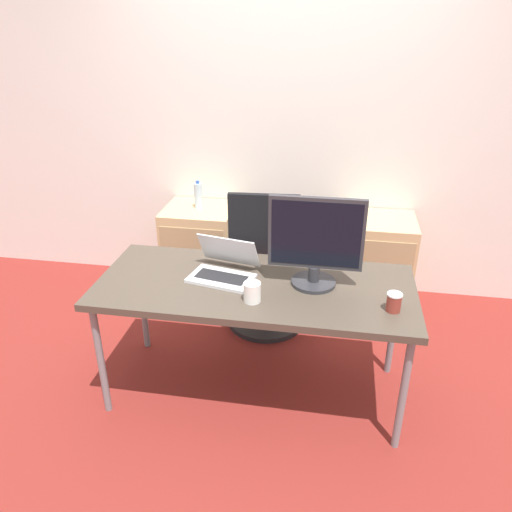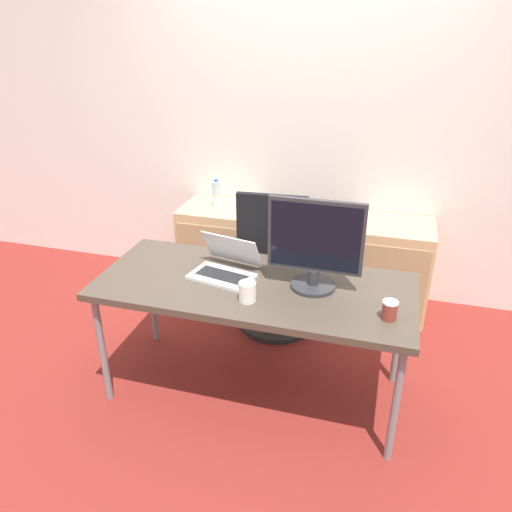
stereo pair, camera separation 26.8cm
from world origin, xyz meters
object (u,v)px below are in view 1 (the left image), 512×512
monitor (316,243)px  coffee_cup_white (252,292)px  laptop_center (224,268)px  water_bottle (198,196)px  cabinet_left (201,250)px  office_chair (266,278)px  cabinet_right (375,263)px  coffee_cup_brown (394,302)px

monitor → coffee_cup_white: (-0.30, -0.23, -0.19)m
laptop_center → water_bottle: bearing=112.5°
monitor → coffee_cup_white: bearing=-141.9°
cabinet_left → coffee_cup_white: (0.65, -1.33, 0.44)m
water_bottle → coffee_cup_white: 1.48m
water_bottle → monitor: bearing=-49.0°
cabinet_left → water_bottle: bearing=90.0°
office_chair → laptop_center: bearing=-103.5°
monitor → water_bottle: bearing=131.0°
cabinet_left → cabinet_right: (1.36, 0.00, 0.00)m
cabinet_right → coffee_cup_white: bearing=-118.2°
water_bottle → coffee_cup_brown: (1.36, -1.30, -0.02)m
office_chair → water_bottle: office_chair is taller
monitor → coffee_cup_white: monitor is taller
cabinet_left → coffee_cup_brown: coffee_cup_brown is taller
laptop_center → coffee_cup_brown: (0.91, -0.22, 0.00)m
water_bottle → office_chair: bearing=-38.6°
cabinet_right → laptop_center: (-0.91, -1.08, 0.43)m
office_chair → coffee_cup_brown: 1.19m
cabinet_left → water_bottle: 0.46m
coffee_cup_brown → monitor: bearing=153.1°
laptop_center → office_chair: bearing=76.5°
cabinet_left → coffee_cup_brown: bearing=-43.7°
cabinet_right → laptop_center: bearing=-130.2°
monitor → coffee_cup_brown: size_ratio=5.15×
cabinet_right → coffee_cup_brown: coffee_cup_brown is taller
laptop_center → monitor: 0.54m
office_chair → coffee_cup_white: (0.06, -0.85, 0.38)m
coffee_cup_white → coffee_cup_brown: (0.70, 0.03, -0.00)m
cabinet_right → water_bottle: (-1.36, 0.00, 0.46)m
cabinet_left → laptop_center: (0.45, -1.08, 0.43)m
cabinet_left → coffee_cup_brown: 1.93m
monitor → coffee_cup_brown: bearing=-26.9°
office_chair → cabinet_right: (0.77, 0.47, -0.06)m
office_chair → monitor: bearing=-60.2°
monitor → coffee_cup_white: 0.42m
laptop_center → coffee_cup_brown: bearing=-13.4°
office_chair → coffee_cup_white: size_ratio=10.28×
cabinet_right → water_bottle: water_bottle is taller
coffee_cup_white → coffee_cup_brown: bearing=2.2°
office_chair → coffee_cup_brown: (0.76, -0.83, 0.38)m
coffee_cup_white → coffee_cup_brown: coffee_cup_white is taller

